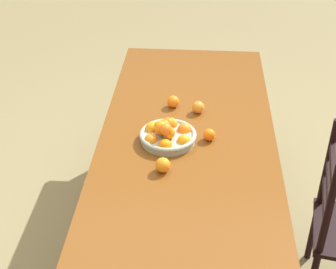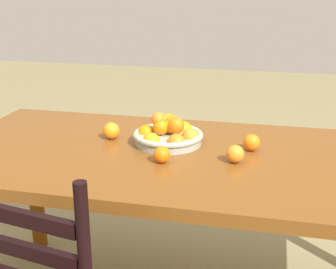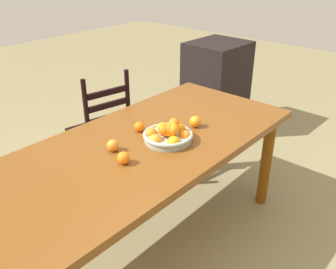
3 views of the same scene
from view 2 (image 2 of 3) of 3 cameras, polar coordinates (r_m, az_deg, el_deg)
The scene contains 6 objects.
dining_table at distance 1.85m, azimuth 2.90°, elevation -5.02°, with size 2.04×0.92×0.77m.
fruit_bowl at distance 1.92m, azimuth 0.08°, elevation 0.14°, with size 0.30×0.30×0.13m.
orange_loose_0 at distance 1.72m, azimuth -0.78°, elevation -2.52°, with size 0.06×0.06×0.06m, color orange.
orange_loose_1 at distance 1.74m, azimuth 8.39°, elevation -2.41°, with size 0.07×0.07×0.07m, color orange.
orange_loose_2 at distance 1.87m, azimuth 10.39°, elevation -0.99°, with size 0.07×0.07×0.07m, color orange.
orange_loose_3 at distance 1.99m, azimuth -7.09°, elevation 0.48°, with size 0.07×0.07×0.07m, color orange.
Camera 2 is at (-0.29, 1.67, 1.42)m, focal length 48.81 mm.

